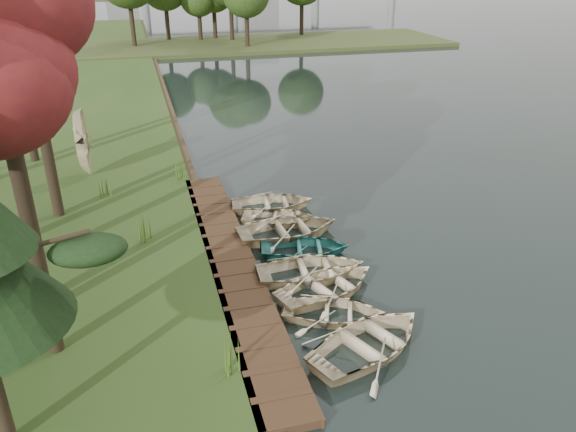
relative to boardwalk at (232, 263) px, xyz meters
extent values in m
plane|color=#3D2F1D|center=(1.60, 0.00, -0.15)|extent=(300.00, 300.00, 0.00)
cube|color=#3C2717|center=(0.00, 0.00, 0.00)|extent=(1.60, 16.00, 0.30)
cube|color=#39441E|center=(9.60, 50.00, 0.08)|extent=(50.00, 14.00, 0.45)
cylinder|color=black|center=(-13.73, 50.00, 2.70)|extent=(0.50, 0.50, 4.80)
cylinder|color=black|center=(-7.07, 50.00, 2.70)|extent=(0.50, 0.50, 4.80)
cylinder|color=black|center=(-0.40, 50.00, 2.70)|extent=(0.50, 0.50, 4.80)
cylinder|color=black|center=(6.27, 50.00, 2.70)|extent=(0.50, 0.50, 4.80)
cylinder|color=black|center=(12.93, 50.00, 2.70)|extent=(0.50, 0.50, 4.80)
cylinder|color=black|center=(19.60, 50.00, 2.70)|extent=(0.50, 0.50, 4.80)
cylinder|color=black|center=(26.27, 50.00, 2.70)|extent=(0.50, 0.50, 4.80)
imported|color=beige|center=(2.86, -5.71, 0.30)|extent=(4.71, 4.16, 0.81)
imported|color=beige|center=(2.41, -3.97, 0.22)|extent=(3.70, 3.19, 0.64)
imported|color=beige|center=(2.70, -2.61, 0.28)|extent=(4.31, 3.67, 0.76)
imported|color=beige|center=(2.47, -1.55, 0.29)|extent=(3.89, 2.87, 0.78)
imported|color=teal|center=(2.73, 0.06, 0.24)|extent=(3.68, 2.96, 0.68)
imported|color=beige|center=(2.52, 1.60, 0.32)|extent=(4.21, 3.15, 0.83)
imported|color=beige|center=(2.48, 2.83, 0.22)|extent=(3.67, 3.10, 0.65)
imported|color=beige|center=(2.53, 4.27, 0.27)|extent=(3.77, 2.86, 0.73)
imported|color=beige|center=(-5.22, 9.87, 0.48)|extent=(3.33, 2.46, 0.67)
cylinder|color=black|center=(-5.48, -3.64, 4.06)|extent=(0.40, 0.40, 7.82)
cylinder|color=black|center=(-6.22, 5.51, 5.04)|extent=(0.44, 0.44, 9.78)
cylinder|color=black|center=(-8.05, 12.93, 4.87)|extent=(0.43, 0.43, 9.45)
cone|color=#3F661E|center=(-1.00, -5.75, 0.68)|extent=(0.60, 0.60, 1.06)
cone|color=#3F661E|center=(-2.90, 2.22, 0.67)|extent=(0.60, 0.60, 1.04)
cone|color=#3F661E|center=(-4.40, 7.09, 0.61)|extent=(0.60, 0.60, 0.92)
cone|color=#3F661E|center=(-1.00, 8.26, 0.67)|extent=(0.60, 0.60, 1.04)
camera|label=1|loc=(-2.61, -17.18, 10.00)|focal=35.00mm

